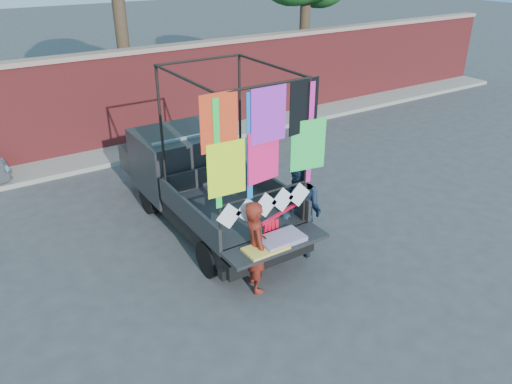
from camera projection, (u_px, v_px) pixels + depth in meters
ground at (246, 272)px, 8.61m from camera, size 90.00×90.00×0.00m
brick_wall at (108, 101)px, 13.29m from camera, size 30.00×0.45×2.61m
curb at (122, 154)px, 13.33m from camera, size 30.00×1.20×0.12m
pickup_truck at (194, 178)px, 10.11m from camera, size 2.09×5.24×3.30m
woman at (256, 247)px, 7.88m from camera, size 0.52×0.66×1.58m
man at (300, 211)px, 8.75m from camera, size 0.92×1.03×1.76m
streamer_bundle at (275, 226)px, 8.22m from camera, size 0.91×0.32×0.65m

